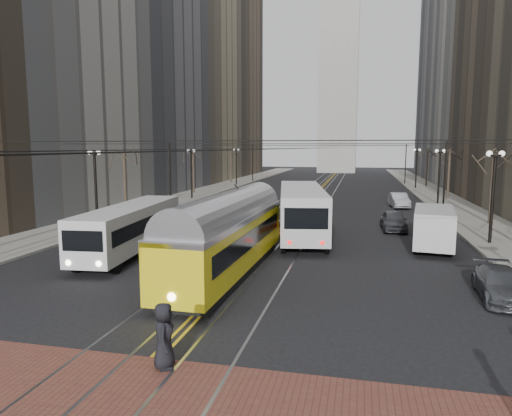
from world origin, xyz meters
The scene contains 21 objects.
ground centered at (0.00, 0.00, 0.00)m, with size 260.00×260.00×0.00m, color black.
sidewalk_left centered at (-15.00, 45.00, 0.07)m, with size 5.00×140.00×0.15m, color gray.
sidewalk_right centered at (15.00, 45.00, 0.07)m, with size 5.00×140.00×0.15m, color gray.
streetcar_rails centered at (0.00, 45.00, 0.00)m, with size 4.80×130.00×0.02m, color gray.
centre_lines centered at (0.00, 45.00, 0.01)m, with size 0.42×130.00×0.01m, color gold.
building_left_mid centered at (-25.50, 46.00, 17.00)m, with size 16.00×20.00×34.00m, color slate.
building_left_midfar centered at (-27.50, 66.00, 26.00)m, with size 20.00×20.00×52.00m, color gray.
building_left_far centered at (-25.50, 86.00, 20.00)m, with size 16.00×20.00×40.00m, color brown.
building_right_far centered at (25.50, 86.00, 20.00)m, with size 16.00×20.00×40.00m, color slate.
clock_tower centered at (0.00, 102.00, 35.96)m, with size 12.00×12.00×66.00m.
lamp_posts centered at (0.00, 28.75, 2.80)m, with size 27.60×57.20×5.60m.
street_trees centered at (0.00, 35.25, 2.80)m, with size 31.68×53.28×5.60m.
trolley_wires centered at (0.00, 34.83, 3.77)m, with size 25.96×120.00×6.60m.
transit_bus centered at (-7.14, 11.01, 1.38)m, with size 2.31×11.07×2.77m, color silver.
streetcar centered at (-0.50, 8.25, 1.54)m, with size 2.42×13.06×3.08m, color yellow.
rear_bus centered at (1.80, 18.22, 1.67)m, with size 2.79×12.83×3.35m, color silver.
cargo_van centered at (10.00, 15.76, 1.24)m, with size 2.16×5.61×2.48m, color silver.
sedan_grey centered at (8.16, 22.00, 0.73)m, with size 1.71×4.26×1.45m, color #3A3C41.
sedan_silver centered at (9.56, 35.46, 0.74)m, with size 1.57×4.49×1.48m, color #AAABB2.
sedan_parked centered at (11.30, 6.94, 0.62)m, with size 1.72×4.24×1.23m, color #47494F.
pedestrian_a centered at (0.50, -1.50, 0.94)m, with size 0.91×0.59×1.86m, color black.
Camera 1 is at (5.63, -12.61, 6.09)m, focal length 32.00 mm.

